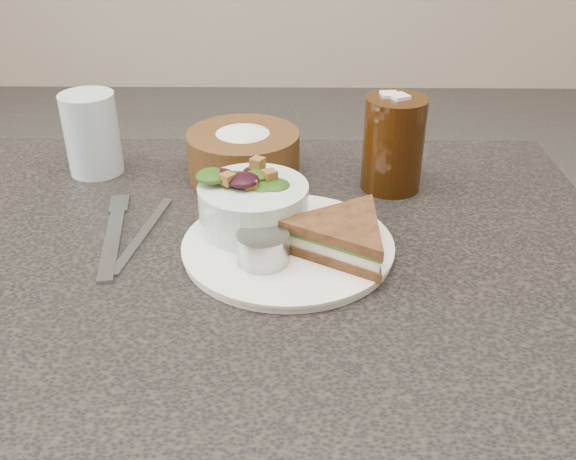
# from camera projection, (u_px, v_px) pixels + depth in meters

# --- Properties ---
(dining_table) EXTENTS (1.00, 0.70, 0.75)m
(dining_table) POSITION_uv_depth(u_px,v_px,m) (245.00, 444.00, 1.02)
(dining_table) COLOR black
(dining_table) RESTS_ON floor
(dinner_plate) EXTENTS (0.26, 0.26, 0.01)m
(dinner_plate) POSITION_uv_depth(u_px,v_px,m) (288.00, 247.00, 0.81)
(dinner_plate) COLOR silver
(dinner_plate) RESTS_ON dining_table
(sandwich) EXTENTS (0.22, 0.22, 0.04)m
(sandwich) POSITION_uv_depth(u_px,v_px,m) (343.00, 236.00, 0.78)
(sandwich) COLOR brown
(sandwich) RESTS_ON dinner_plate
(salad_bowl) EXTENTS (0.18, 0.18, 0.08)m
(salad_bowl) POSITION_uv_depth(u_px,v_px,m) (253.00, 198.00, 0.82)
(salad_bowl) COLOR silver
(salad_bowl) RESTS_ON dinner_plate
(dressing_ramekin) EXTENTS (0.07, 0.07, 0.04)m
(dressing_ramekin) POSITION_uv_depth(u_px,v_px,m) (263.00, 248.00, 0.76)
(dressing_ramekin) COLOR #969698
(dressing_ramekin) RESTS_ON dinner_plate
(orange_wedge) EXTENTS (0.09, 0.09, 0.03)m
(orange_wedge) POSITION_uv_depth(u_px,v_px,m) (290.00, 211.00, 0.85)
(orange_wedge) COLOR #FF600F
(orange_wedge) RESTS_ON dinner_plate
(fork) EXTENTS (0.05, 0.20, 0.01)m
(fork) POSITION_uv_depth(u_px,v_px,m) (113.00, 239.00, 0.83)
(fork) COLOR #989A9C
(fork) RESTS_ON dining_table
(knife) EXTENTS (0.04, 0.20, 0.00)m
(knife) POSITION_uv_depth(u_px,v_px,m) (143.00, 234.00, 0.85)
(knife) COLOR #9A9EA9
(knife) RESTS_ON dining_table
(bread_basket) EXTENTS (0.23, 0.23, 0.10)m
(bread_basket) POSITION_uv_depth(u_px,v_px,m) (243.00, 147.00, 0.98)
(bread_basket) COLOR brown
(bread_basket) RESTS_ON dining_table
(cola_glass) EXTENTS (0.11, 0.11, 0.15)m
(cola_glass) POSITION_uv_depth(u_px,v_px,m) (394.00, 140.00, 0.93)
(cola_glass) COLOR black
(cola_glass) RESTS_ON dining_table
(water_glass) EXTENTS (0.09, 0.09, 0.13)m
(water_glass) POSITION_uv_depth(u_px,v_px,m) (92.00, 134.00, 0.99)
(water_glass) COLOR #B0C0C6
(water_glass) RESTS_ON dining_table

